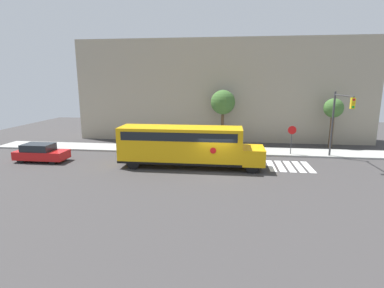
# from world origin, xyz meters

# --- Properties ---
(ground_plane) EXTENTS (60.00, 60.00, 0.00)m
(ground_plane) POSITION_xyz_m (0.00, 0.00, 0.00)
(ground_plane) COLOR #3A3838
(sidewalk_strip) EXTENTS (44.00, 3.00, 0.15)m
(sidewalk_strip) POSITION_xyz_m (0.00, 6.50, 0.07)
(sidewalk_strip) COLOR #9E9E99
(sidewalk_strip) RESTS_ON ground
(building_backdrop) EXTENTS (32.00, 4.00, 10.96)m
(building_backdrop) POSITION_xyz_m (0.00, 13.00, 5.48)
(building_backdrop) COLOR #9E937F
(building_backdrop) RESTS_ON ground
(crosswalk_stripes) EXTENTS (3.30, 3.20, 0.01)m
(crosswalk_stripes) POSITION_xyz_m (5.68, 2.00, 0.00)
(crosswalk_stripes) COLOR white
(crosswalk_stripes) RESTS_ON ground
(school_bus) EXTENTS (10.99, 2.57, 3.11)m
(school_bus) POSITION_xyz_m (-2.42, 0.92, 1.79)
(school_bus) COLOR #EAA80F
(school_bus) RESTS_ON ground
(parked_car) EXTENTS (4.17, 1.75, 1.48)m
(parked_car) POSITION_xyz_m (-14.49, 1.03, 0.73)
(parked_car) COLOR red
(parked_car) RESTS_ON ground
(stop_sign) EXTENTS (0.73, 0.10, 2.67)m
(stop_sign) POSITION_xyz_m (6.44, 5.63, 1.78)
(stop_sign) COLOR #38383A
(stop_sign) RESTS_ON ground
(traffic_light) EXTENTS (0.28, 4.06, 5.67)m
(traffic_light) POSITION_xyz_m (9.69, 4.12, 3.80)
(traffic_light) COLOR #38383A
(traffic_light) RESTS_ON ground
(tree_near_sidewalk) EXTENTS (2.48, 2.48, 5.66)m
(tree_near_sidewalk) POSITION_xyz_m (0.23, 9.59, 4.36)
(tree_near_sidewalk) COLOR brown
(tree_near_sidewalk) RESTS_ON ground
(tree_far_sidewalk) EXTENTS (1.87, 1.87, 4.89)m
(tree_far_sidewalk) POSITION_xyz_m (10.99, 9.44, 3.80)
(tree_far_sidewalk) COLOR brown
(tree_far_sidewalk) RESTS_ON ground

